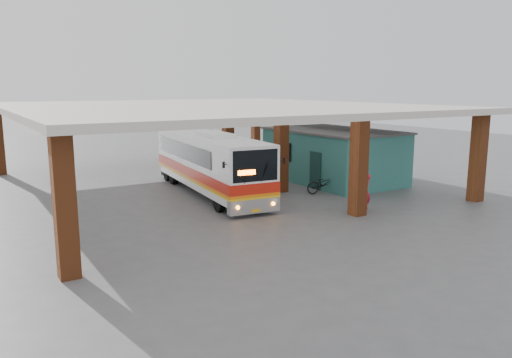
{
  "coord_description": "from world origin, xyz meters",
  "views": [
    {
      "loc": [
        -12.18,
        -19.01,
        5.64
      ],
      "look_at": [
        -0.45,
        0.0,
        1.5
      ],
      "focal_mm": 35.0,
      "sensor_mm": 36.0,
      "label": 1
    }
  ],
  "objects": [
    {
      "name": "red_chair",
      "position": [
        4.3,
        8.65,
        0.35
      ],
      "size": [
        0.52,
        0.52,
        0.75
      ],
      "rotation": [
        0.0,
        0.0,
        -0.39
      ],
      "color": "red",
      "rests_on": "ground"
    },
    {
      "name": "coach_bus",
      "position": [
        -0.53,
        4.61,
        1.67
      ],
      "size": [
        3.58,
        11.68,
        3.35
      ],
      "rotation": [
        0.0,
        0.0,
        -0.1
      ],
      "color": "white",
      "rests_on": "ground"
    },
    {
      "name": "canopy_roof",
      "position": [
        0.5,
        6.5,
        4.5
      ],
      "size": [
        21.0,
        23.0,
        0.3
      ],
      "primitive_type": "cube",
      "color": "beige",
      "rests_on": "brick_columns"
    },
    {
      "name": "brick_columns",
      "position": [
        1.43,
        5.0,
        2.17
      ],
      "size": [
        20.1,
        21.6,
        4.35
      ],
      "color": "brown",
      "rests_on": "ground"
    },
    {
      "name": "shop_building",
      "position": [
        7.49,
        4.0,
        1.56
      ],
      "size": [
        5.2,
        8.2,
        3.11
      ],
      "color": "#2B6D5F",
      "rests_on": "ground"
    },
    {
      "name": "ground",
      "position": [
        0.0,
        0.0,
        0.0
      ],
      "size": [
        90.0,
        90.0,
        0.0
      ],
      "primitive_type": "plane",
      "color": "#515154",
      "rests_on": "ground"
    },
    {
      "name": "pedestrian",
      "position": [
        3.96,
        -2.5,
        0.85
      ],
      "size": [
        0.74,
        0.69,
        1.7
      ],
      "primitive_type": "imported",
      "rotation": [
        0.0,
        0.0,
        3.76
      ],
      "color": "#B7162B",
      "rests_on": "ground"
    },
    {
      "name": "motorcycle",
      "position": [
        4.7,
        1.37,
        0.54
      ],
      "size": [
        2.16,
        1.07,
        1.08
      ],
      "primitive_type": "imported",
      "rotation": [
        0.0,
        0.0,
        1.4
      ],
      "color": "black",
      "rests_on": "ground"
    }
  ]
}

